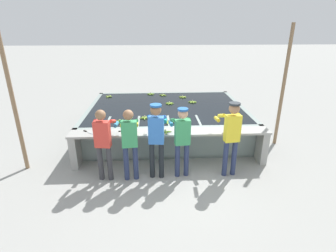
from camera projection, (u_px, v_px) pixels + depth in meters
ground_plane at (171, 168)px, 6.14m from camera, size 80.00×80.00×0.00m
wash_tank at (166, 120)px, 8.05m from camera, size 4.64×3.55×0.84m
work_ledge at (170, 141)px, 6.13m from camera, size 4.64×0.45×0.84m
worker_0 at (103, 139)px, 5.41m from camera, size 0.46×0.73×1.58m
worker_1 at (130, 139)px, 5.42m from camera, size 0.44×0.72×1.58m
worker_2 at (156, 134)px, 5.47m from camera, size 0.45×0.73×1.67m
worker_3 at (182, 136)px, 5.55m from camera, size 0.45×0.73×1.56m
worker_4 at (231, 132)px, 5.55m from camera, size 0.46×0.74×1.67m
banana_bunch_floating_0 at (170, 103)px, 8.16m from camera, size 0.28×0.28×0.08m
banana_bunch_floating_1 at (109, 96)px, 8.94m from camera, size 0.26×0.26×0.08m
banana_bunch_floating_2 at (183, 97)px, 8.87m from camera, size 0.26×0.28×0.08m
banana_bunch_floating_3 at (169, 122)px, 6.59m from camera, size 0.28×0.28×0.08m
banana_bunch_floating_4 at (145, 118)px, 6.89m from camera, size 0.28×0.26×0.08m
banana_bunch_floating_5 at (151, 94)px, 9.25m from camera, size 0.28×0.28×0.08m
banana_bunch_floating_6 at (120, 121)px, 6.63m from camera, size 0.28×0.28×0.08m
banana_bunch_floating_7 at (163, 95)px, 9.11m from camera, size 0.27×0.27×0.08m
banana_bunch_floating_8 at (192, 102)px, 8.30m from camera, size 0.28×0.28×0.08m
banana_bunch_ledge_0 at (166, 132)px, 5.98m from camera, size 0.28×0.28×0.08m
knife_0 at (87, 132)px, 6.01m from camera, size 0.29×0.24×0.02m
knife_1 at (124, 131)px, 6.05m from camera, size 0.35×0.09×0.02m
support_post_left at (13, 102)px, 5.58m from camera, size 0.09×0.09×3.20m
support_post_right at (283, 88)px, 6.88m from camera, size 0.09×0.09×3.20m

